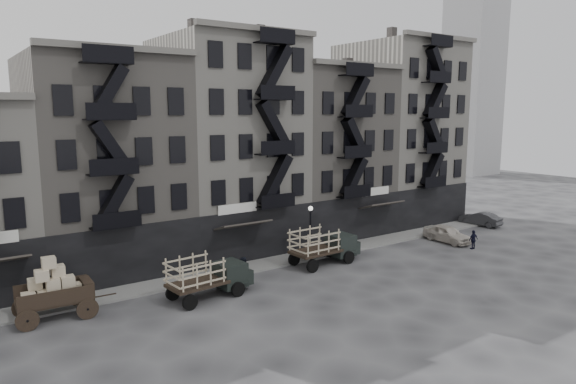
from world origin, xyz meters
TOP-DOWN VIEW (x-y plane):
  - ground at (0.00, 0.00)m, footprint 140.00×140.00m
  - sidewalk at (0.00, 3.75)m, footprint 55.00×2.50m
  - building_midwest at (-10.00, 9.83)m, footprint 10.00×11.35m
  - building_center at (-0.00, 9.82)m, footprint 10.00×11.35m
  - building_mideast at (10.00, 9.83)m, footprint 10.00×11.35m
  - building_east at (20.00, 9.82)m, footprint 10.00×11.35m
  - lamp_post at (3.00, 2.60)m, footprint 0.36×0.36m
  - wagon at (-15.35, 1.96)m, footprint 4.26×2.43m
  - stake_truck_west at (-6.85, 0.01)m, footprint 5.55×2.67m
  - stake_truck_east at (3.35, 1.39)m, footprint 5.74×2.55m
  - car_east at (16.29, 0.30)m, footprint 1.85×4.42m
  - car_far at (24.39, 2.60)m, footprint 1.93×4.23m
  - pedestrian_mid at (-4.11, 0.51)m, footprint 1.22×1.21m
  - policeman at (16.17, -2.44)m, footprint 0.98×0.49m

SIDE VIEW (x-z plane):
  - ground at x=0.00m, z-range 0.00..0.00m
  - sidewalk at x=0.00m, z-range 0.00..0.15m
  - car_far at x=24.39m, z-range 0.00..1.35m
  - car_east at x=16.29m, z-range 0.00..1.49m
  - policeman at x=16.17m, z-range 0.00..1.61m
  - pedestrian_mid at x=-4.11m, z-range 0.00..1.99m
  - stake_truck_west at x=-6.85m, z-range 0.19..2.89m
  - stake_truck_east at x=3.35m, z-range 0.20..3.04m
  - wagon at x=-15.35m, z-range 0.25..3.78m
  - lamp_post at x=3.00m, z-range 0.64..4.92m
  - building_midwest at x=-10.00m, z-range -0.60..15.60m
  - building_mideast at x=10.00m, z-range -0.60..15.60m
  - building_center at x=0.00m, z-range -0.60..17.60m
  - building_east at x=20.00m, z-range -0.60..18.60m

